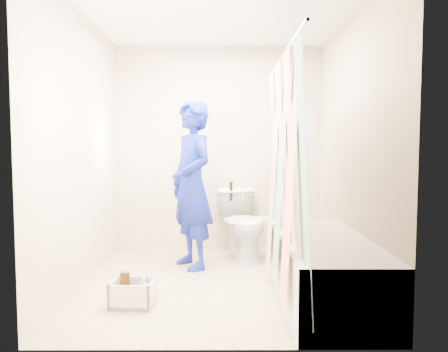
{
  "coord_description": "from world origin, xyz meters",
  "views": [
    {
      "loc": [
        0.04,
        -3.87,
        1.24
      ],
      "look_at": [
        0.05,
        0.29,
        0.95
      ],
      "focal_mm": 35.0,
      "sensor_mm": 36.0,
      "label": 1
    }
  ],
  "objects_px": {
    "toilet": "(243,224)",
    "plumber": "(192,185)",
    "cleaning_caddy": "(134,294)",
    "bathtub": "(323,267)"
  },
  "relations": [
    {
      "from": "toilet",
      "to": "plumber",
      "type": "distance_m",
      "value": 0.81
    },
    {
      "from": "cleaning_caddy",
      "to": "plumber",
      "type": "bearing_deg",
      "value": 75.58
    },
    {
      "from": "bathtub",
      "to": "plumber",
      "type": "distance_m",
      "value": 1.58
    },
    {
      "from": "plumber",
      "to": "cleaning_caddy",
      "type": "distance_m",
      "value": 1.37
    },
    {
      "from": "plumber",
      "to": "cleaning_caddy",
      "type": "xyz_separation_m",
      "value": [
        -0.37,
        -1.08,
        -0.75
      ]
    },
    {
      "from": "plumber",
      "to": "cleaning_caddy",
      "type": "relative_size",
      "value": 4.89
    },
    {
      "from": "toilet",
      "to": "cleaning_caddy",
      "type": "relative_size",
      "value": 2.19
    },
    {
      "from": "bathtub",
      "to": "toilet",
      "type": "distance_m",
      "value": 1.45
    },
    {
      "from": "bathtub",
      "to": "plumber",
      "type": "relative_size",
      "value": 1.03
    },
    {
      "from": "bathtub",
      "to": "cleaning_caddy",
      "type": "xyz_separation_m",
      "value": [
        -1.49,
        -0.14,
        -0.18
      ]
    }
  ]
}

